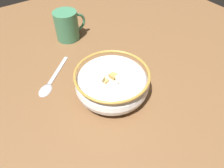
{
  "coord_description": "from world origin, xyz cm",
  "views": [
    {
      "loc": [
        -18.38,
        -26.48,
        36.39
      ],
      "look_at": [
        0.0,
        0.0,
        3.0
      ],
      "focal_mm": 32.92,
      "sensor_mm": 36.0,
      "label": 1
    }
  ],
  "objects": [
    {
      "name": "ground_plane",
      "position": [
        0.0,
        0.0,
        -1.0
      ],
      "size": [
        121.24,
        121.24,
        2.0
      ],
      "primitive_type": "cube",
      "color": "brown"
    },
    {
      "name": "cereal_bowl",
      "position": [
        0.02,
        -0.0,
        3.44
      ],
      "size": [
        16.7,
        16.7,
        6.44
      ],
      "color": "white",
      "rests_on": "ground_plane"
    },
    {
      "name": "spoon",
      "position": [
        -11.09,
        11.09,
        0.34
      ],
      "size": [
        12.64,
        11.49,
        0.8
      ],
      "color": "#A5A5AD",
      "rests_on": "ground_plane"
    },
    {
      "name": "coffee_mug",
      "position": [
        2.16,
        26.7,
        4.32
      ],
      "size": [
        9.83,
        7.01,
        8.64
      ],
      "color": "#3F7F59",
      "rests_on": "ground_plane"
    }
  ]
}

